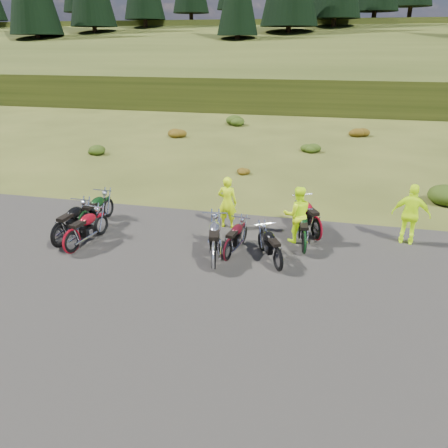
% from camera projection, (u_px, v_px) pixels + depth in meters
% --- Properties ---
extents(ground, '(300.00, 300.00, 0.00)m').
position_uv_depth(ground, '(193.00, 263.00, 12.31)').
color(ground, '#394115').
rests_on(ground, ground).
extents(gravel_pad, '(20.00, 12.00, 0.04)m').
position_uv_depth(gravel_pad, '(169.00, 301.00, 10.51)').
color(gravel_pad, black).
rests_on(gravel_pad, ground).
extents(hill_slope, '(300.00, 45.97, 9.37)m').
position_uv_depth(hill_slope, '(304.00, 90.00, 57.24)').
color(hill_slope, '#2B3712').
rests_on(hill_slope, ground).
extents(hill_plateau, '(300.00, 90.00, 9.17)m').
position_uv_depth(hill_plateau, '(319.00, 67.00, 111.16)').
color(hill_plateau, '#2B3712').
rests_on(hill_plateau, ground).
extents(shrub_1, '(1.03, 1.03, 0.61)m').
position_uv_depth(shrub_1, '(95.00, 149.00, 24.25)').
color(shrub_1, '#21360D').
rests_on(shrub_1, ground).
extents(shrub_2, '(1.30, 1.30, 0.77)m').
position_uv_depth(shrub_2, '(176.00, 132.00, 28.38)').
color(shrub_2, '#60360C').
rests_on(shrub_2, ground).
extents(shrub_3, '(1.56, 1.56, 0.92)m').
position_uv_depth(shrub_3, '(236.00, 119.00, 32.50)').
color(shrub_3, '#21360D').
rests_on(shrub_3, ground).
extents(shrub_4, '(0.77, 0.77, 0.45)m').
position_uv_depth(shrub_4, '(242.00, 169.00, 20.57)').
color(shrub_4, '#60360C').
rests_on(shrub_4, ground).
extents(shrub_5, '(1.03, 1.03, 0.61)m').
position_uv_depth(shrub_5, '(310.00, 147.00, 24.70)').
color(shrub_5, '#21360D').
rests_on(shrub_5, ground).
extents(shrub_6, '(1.30, 1.30, 0.77)m').
position_uv_depth(shrub_6, '(358.00, 130.00, 28.82)').
color(shrub_6, '#60360C').
rests_on(shrub_6, ground).
extents(motorcycle_0, '(0.88, 2.24, 1.15)m').
position_uv_depth(motorcycle_0, '(61.00, 248.00, 13.26)').
color(motorcycle_0, black).
rests_on(motorcycle_0, ground).
extents(motorcycle_1, '(1.02, 2.18, 1.10)m').
position_uv_depth(motorcycle_1, '(73.00, 254.00, 12.88)').
color(motorcycle_1, maroon).
rests_on(motorcycle_1, ground).
extents(motorcycle_2, '(0.83, 2.19, 1.13)m').
position_uv_depth(motorcycle_2, '(86.00, 234.00, 14.19)').
color(motorcycle_2, black).
rests_on(motorcycle_2, ground).
extents(motorcycle_3, '(1.23, 2.39, 1.19)m').
position_uv_depth(motorcycle_3, '(214.00, 270.00, 11.96)').
color(motorcycle_3, '#9F9FA4').
rests_on(motorcycle_3, ground).
extents(motorcycle_4, '(0.91, 1.93, 0.97)m').
position_uv_depth(motorcycle_4, '(228.00, 261.00, 12.43)').
color(motorcycle_4, '#410A12').
rests_on(motorcycle_4, ground).
extents(motorcycle_5, '(1.44, 1.96, 0.99)m').
position_uv_depth(motorcycle_5, '(277.00, 271.00, 11.89)').
color(motorcycle_5, black).
rests_on(motorcycle_5, ground).
extents(motorcycle_6, '(1.63, 2.26, 1.14)m').
position_uv_depth(motorcycle_6, '(315.00, 241.00, 13.73)').
color(motorcycle_6, maroon).
rests_on(motorcycle_6, ground).
extents(motorcycle_7, '(0.93, 2.02, 1.02)m').
position_uv_depth(motorcycle_7, '(303.00, 254.00, 12.86)').
color(motorcycle_7, black).
rests_on(motorcycle_7, ground).
extents(person_middle, '(0.66, 0.45, 1.75)m').
position_uv_depth(person_middle, '(227.00, 203.00, 14.35)').
color(person_middle, '#D2FC0D').
rests_on(person_middle, ground).
extents(person_right_a, '(1.00, 0.87, 1.77)m').
position_uv_depth(person_right_a, '(297.00, 215.00, 13.32)').
color(person_right_a, '#D2FC0D').
rests_on(person_right_a, ground).
extents(person_right_b, '(1.17, 0.66, 1.89)m').
position_uv_depth(person_right_b, '(411.00, 215.00, 13.16)').
color(person_right_b, '#D2FC0D').
rests_on(person_right_b, ground).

